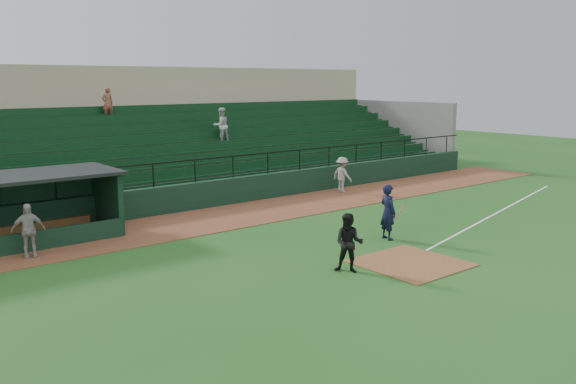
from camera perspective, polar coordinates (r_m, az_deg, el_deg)
ground at (r=19.84m, az=9.23°, el=-6.02°), size 90.00×90.00×0.00m
warning_track at (r=25.65m, az=-4.25°, el=-2.10°), size 40.00×4.00×0.03m
home_plate_dirt at (r=19.21m, az=11.47°, el=-6.60°), size 3.00×3.00×0.03m
foul_line at (r=26.80m, az=18.73°, el=-2.11°), size 17.49×4.44×0.01m
stadium_structure at (r=32.50m, az=-12.92°, el=4.41°), size 38.00×13.08×6.40m
batter_at_plate at (r=21.71m, az=9.42°, el=-1.87°), size 1.09×0.80×1.99m
umpire at (r=17.86m, az=5.78°, el=-4.83°), size 1.06×1.09×1.78m
runner at (r=30.52m, az=5.15°, el=1.64°), size 0.76×1.20×1.78m
dugout_player_a at (r=20.92m, az=-23.36°, el=-3.34°), size 1.08×0.61×1.74m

